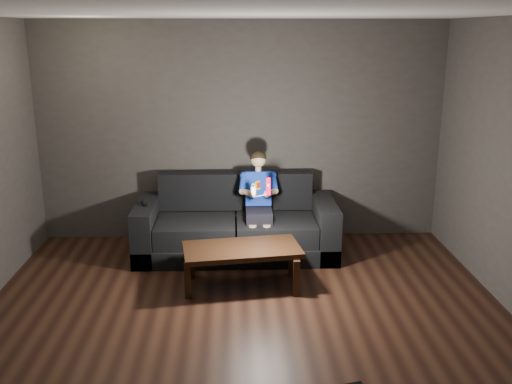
{
  "coord_description": "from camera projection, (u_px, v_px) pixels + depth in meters",
  "views": [
    {
      "loc": [
        -0.08,
        -4.48,
        2.56
      ],
      "look_at": [
        0.15,
        1.55,
        0.85
      ],
      "focal_mm": 40.0,
      "sensor_mm": 36.0,
      "label": 1
    }
  ],
  "objects": [
    {
      "name": "wii_remote_red",
      "position": [
        268.0,
        186.0,
        6.12
      ],
      "size": [
        0.05,
        0.07,
        0.2
      ],
      "color": "red",
      "rests_on": "child"
    },
    {
      "name": "child",
      "position": [
        259.0,
        194.0,
        6.58
      ],
      "size": [
        0.45,
        0.55,
        1.1
      ],
      "color": "black",
      "rests_on": "sofa"
    },
    {
      "name": "ceiling",
      "position": [
        244.0,
        12.0,
        4.27
      ],
      "size": [
        5.0,
        5.0,
        0.02
      ],
      "primitive_type": "cube",
      "color": "silver",
      "rests_on": "back_wall"
    },
    {
      "name": "back_wall",
      "position": [
        241.0,
        132.0,
        7.05
      ],
      "size": [
        5.0,
        0.04,
        2.7
      ],
      "primitive_type": "cube",
      "color": "#393531",
      "rests_on": "ground"
    },
    {
      "name": "coffee_table",
      "position": [
        242.0,
        252.0,
        5.83
      ],
      "size": [
        1.26,
        0.75,
        0.43
      ],
      "color": "black",
      "rests_on": "floor"
    },
    {
      "name": "nunchuk_white",
      "position": [
        253.0,
        190.0,
        6.13
      ],
      "size": [
        0.07,
        0.1,
        0.15
      ],
      "color": "white",
      "rests_on": "child"
    },
    {
      "name": "sofa",
      "position": [
        236.0,
        229.0,
        6.76
      ],
      "size": [
        2.33,
        1.01,
        0.9
      ],
      "color": "black",
      "rests_on": "floor"
    },
    {
      "name": "floor",
      "position": [
        246.0,
        333.0,
        5.01
      ],
      "size": [
        5.0,
        5.0,
        0.0
      ],
      "primitive_type": "plane",
      "color": "black",
      "rests_on": "ground"
    },
    {
      "name": "wii_remote_black",
      "position": [
        144.0,
        203.0,
        6.54
      ],
      "size": [
        0.08,
        0.17,
        0.03
      ],
      "color": "black",
      "rests_on": "sofa"
    },
    {
      "name": "front_wall",
      "position": [
        258.0,
        351.0,
        2.24
      ],
      "size": [
        5.0,
        0.04,
        2.7
      ],
      "primitive_type": "cube",
      "color": "#393531",
      "rests_on": "ground"
    }
  ]
}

